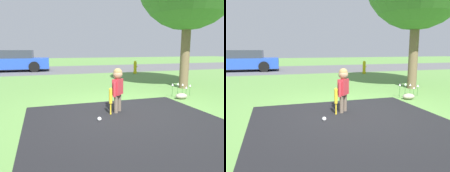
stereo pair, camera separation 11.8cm
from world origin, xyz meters
TOP-DOWN VIEW (x-y plane):
  - ground_plane at (0.00, 0.00)m, footprint 60.00×60.00m
  - street_strip at (0.00, 10.70)m, footprint 40.00×6.00m
  - child at (-0.30, -0.00)m, footprint 0.30×0.30m
  - baseball_bat at (-0.51, -0.14)m, footprint 0.07×0.07m
  - sports_ball at (-0.84, -0.47)m, footprint 0.08×0.08m
  - fire_hydrant at (3.17, 6.87)m, footprint 0.24×0.21m
  - parked_car at (-3.57, 10.36)m, footprint 4.57×1.97m
  - flower_bed at (2.04, 0.96)m, footprint 0.70×0.38m
  - edging_rock at (1.82, 0.66)m, footprint 0.35×0.24m

SIDE VIEW (x-z plane):
  - ground_plane at x=0.00m, z-range 0.00..0.00m
  - street_strip at x=0.00m, z-range 0.00..0.01m
  - sports_ball at x=-0.84m, z-range 0.00..0.08m
  - edging_rock at x=1.82m, z-range 0.00..0.16m
  - flower_bed at x=2.04m, z-range 0.09..0.51m
  - fire_hydrant at x=3.17m, z-range -0.01..0.72m
  - baseball_bat at x=-0.51m, z-range 0.08..0.66m
  - parked_car at x=-3.57m, z-range -0.03..1.27m
  - child at x=-0.30m, z-range 0.14..1.11m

